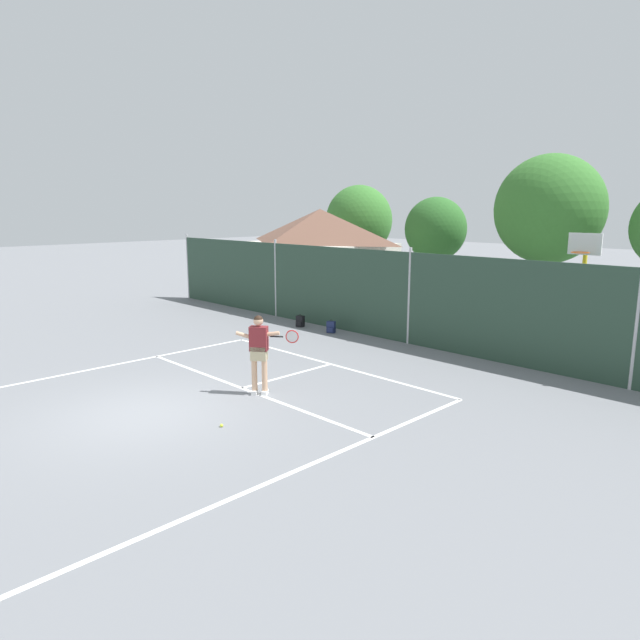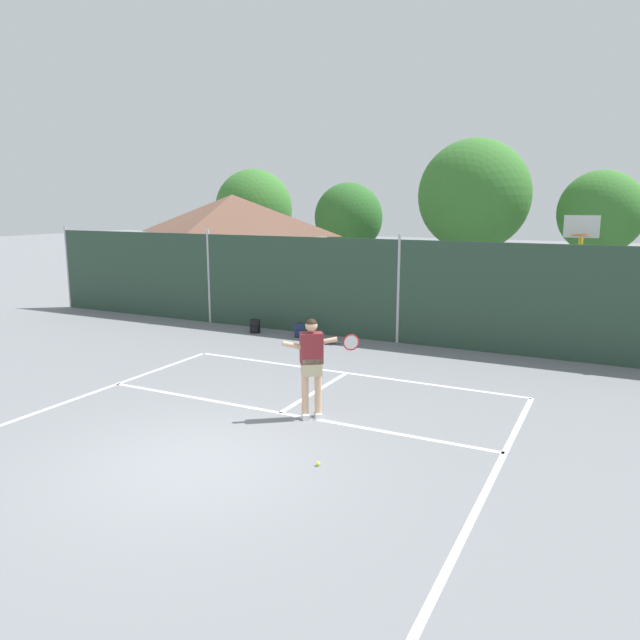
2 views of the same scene
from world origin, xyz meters
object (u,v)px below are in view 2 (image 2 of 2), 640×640
(tennis_ball, at_px, (318,464))
(backpack_navy, at_px, (299,331))
(tennis_player, at_px, (312,359))
(basketball_hoop, at_px, (579,261))
(backpack_black, at_px, (255,326))

(tennis_ball, distance_m, backpack_navy, 8.84)
(tennis_player, distance_m, backpack_navy, 6.85)
(tennis_player, distance_m, tennis_ball, 2.32)
(backpack_navy, bearing_deg, basketball_hoop, 20.23)
(basketball_hoop, relative_size, tennis_player, 1.91)
(tennis_player, distance_m, backpack_black, 7.65)
(tennis_player, height_order, backpack_black, tennis_player)
(tennis_ball, bearing_deg, backpack_black, 128.42)
(basketball_hoop, distance_m, backpack_navy, 7.99)
(tennis_player, xyz_separation_m, backpack_navy, (-3.46, 5.84, -0.92))
(tennis_ball, bearing_deg, backpack_navy, 120.48)
(basketball_hoop, relative_size, backpack_black, 7.67)
(backpack_navy, bearing_deg, backpack_black, -177.01)
(tennis_player, height_order, tennis_ball, tennis_player)
(tennis_player, relative_size, backpack_black, 4.01)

